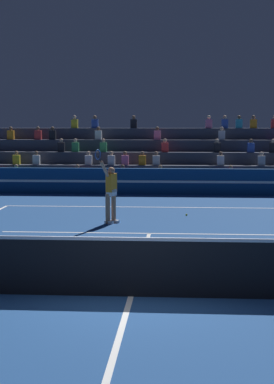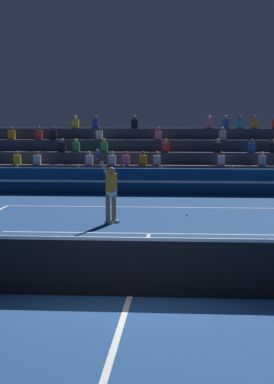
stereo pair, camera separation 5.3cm
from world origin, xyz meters
TOP-DOWN VIEW (x-y plane):
  - ground_plane at (0.00, 0.00)m, footprint 120.00×120.00m
  - court_lines at (0.00, 0.00)m, footprint 11.10×23.90m
  - tennis_net at (0.00, 0.00)m, footprint 12.00×0.10m
  - sponsor_banner_wall at (0.00, 16.06)m, footprint 18.00×0.26m
  - bleacher_stand at (-0.00, 19.86)m, footprint 19.25×4.75m
  - tennis_player at (-1.25, 8.11)m, footprint 0.65×1.20m
  - tennis_ball at (1.05, 9.85)m, footprint 0.07×0.07m

SIDE VIEW (x-z plane):
  - ground_plane at x=0.00m, z-range 0.00..0.00m
  - court_lines at x=0.00m, z-range 0.00..0.01m
  - tennis_ball at x=1.05m, z-range 0.00..0.07m
  - tennis_net at x=0.00m, z-range -0.01..1.09m
  - sponsor_banner_wall at x=0.00m, z-range 0.00..1.10m
  - tennis_player at x=-1.25m, z-range -0.19..2.15m
  - bleacher_stand at x=0.00m, z-range -0.67..2.71m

